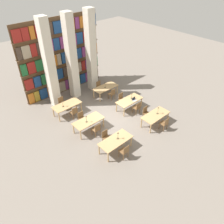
{
  "coord_description": "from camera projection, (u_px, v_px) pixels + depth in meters",
  "views": [
    {
      "loc": [
        -7.52,
        -8.49,
        8.91
      ],
      "look_at": [
        0.0,
        -0.23,
        0.67
      ],
      "focal_mm": 35.0,
      "sensor_mm": 36.0,
      "label": 1
    }
  ],
  "objects": [
    {
      "name": "ground_plane",
      "position": [
        110.0,
        119.0,
        14.42
      ],
      "size": [
        40.0,
        40.0,
        0.0
      ],
      "primitive_type": "plane",
      "color": "gray"
    },
    {
      "name": "bookshelf_bank",
      "position": [
        62.0,
        58.0,
        15.92
      ],
      "size": [
        6.47,
        0.35,
        5.5
      ],
      "color": "brown",
      "rests_on": "ground_plane"
    },
    {
      "name": "pillar_left",
      "position": [
        49.0,
        65.0,
        14.04
      ],
      "size": [
        0.59,
        0.59,
        6.0
      ],
      "color": "silver",
      "rests_on": "ground_plane"
    },
    {
      "name": "pillar_center",
      "position": [
        72.0,
        58.0,
        14.95
      ],
      "size": [
        0.59,
        0.59,
        6.0
      ],
      "color": "silver",
      "rests_on": "ground_plane"
    },
    {
      "name": "pillar_right",
      "position": [
        91.0,
        52.0,
        15.87
      ],
      "size": [
        0.59,
        0.59,
        6.0
      ],
      "color": "silver",
      "rests_on": "ground_plane"
    },
    {
      "name": "reading_table_0",
      "position": [
        116.0,
        141.0,
        11.76
      ],
      "size": [
        1.89,
        0.89,
        0.74
      ],
      "color": "tan",
      "rests_on": "ground_plane"
    },
    {
      "name": "chair_0",
      "position": [
        124.0,
        151.0,
        11.41
      ],
      "size": [
        0.42,
        0.4,
        0.9
      ],
      "color": "brown",
      "rests_on": "ground_plane"
    },
    {
      "name": "chair_1",
      "position": [
        106.0,
        137.0,
        12.27
      ],
      "size": [
        0.42,
        0.4,
        0.9
      ],
      "rotation": [
        0.0,
        0.0,
        3.14
      ],
      "color": "brown",
      "rests_on": "ground_plane"
    },
    {
      "name": "desk_lamp_0",
      "position": [
        118.0,
        134.0,
        11.63
      ],
      "size": [
        0.14,
        0.14,
        0.45
      ],
      "color": "brown",
      "rests_on": "reading_table_0"
    },
    {
      "name": "reading_table_1",
      "position": [
        155.0,
        116.0,
        13.58
      ],
      "size": [
        1.89,
        0.89,
        0.74
      ],
      "color": "tan",
      "rests_on": "ground_plane"
    },
    {
      "name": "chair_2",
      "position": [
        165.0,
        123.0,
        13.25
      ],
      "size": [
        0.42,
        0.4,
        0.9
      ],
      "color": "brown",
      "rests_on": "ground_plane"
    },
    {
      "name": "chair_3",
      "position": [
        146.0,
        113.0,
        14.11
      ],
      "size": [
        0.42,
        0.4,
        0.9
      ],
      "rotation": [
        0.0,
        0.0,
        3.14
      ],
      "color": "brown",
      "rests_on": "ground_plane"
    },
    {
      "name": "desk_lamp_1",
      "position": [
        158.0,
        109.0,
        13.43
      ],
      "size": [
        0.14,
        0.14,
        0.5
      ],
      "color": "brown",
      "rests_on": "reading_table_1"
    },
    {
      "name": "reading_table_2",
      "position": [
        88.0,
        122.0,
        13.12
      ],
      "size": [
        1.89,
        0.89,
        0.74
      ],
      "color": "tan",
      "rests_on": "ground_plane"
    },
    {
      "name": "chair_4",
      "position": [
        97.0,
        129.0,
        12.81
      ],
      "size": [
        0.42,
        0.4,
        0.9
      ],
      "color": "brown",
      "rests_on": "ground_plane"
    },
    {
      "name": "chair_5",
      "position": [
        82.0,
        118.0,
        13.67
      ],
      "size": [
        0.42,
        0.4,
        0.9
      ],
      "rotation": [
        0.0,
        0.0,
        3.14
      ],
      "color": "brown",
      "rests_on": "ground_plane"
    },
    {
      "name": "desk_lamp_2",
      "position": [
        86.0,
        118.0,
        12.78
      ],
      "size": [
        0.14,
        0.14,
        0.46
      ],
      "color": "brown",
      "rests_on": "reading_table_2"
    },
    {
      "name": "reading_table_3",
      "position": [
        129.0,
        101.0,
        14.93
      ],
      "size": [
        1.89,
        0.89,
        0.74
      ],
      "color": "tan",
      "rests_on": "ground_plane"
    },
    {
      "name": "chair_6",
      "position": [
        137.0,
        107.0,
        14.59
      ],
      "size": [
        0.42,
        0.4,
        0.9
      ],
      "color": "brown",
      "rests_on": "ground_plane"
    },
    {
      "name": "chair_7",
      "position": [
        122.0,
        99.0,
        15.46
      ],
      "size": [
        0.42,
        0.4,
        0.9
      ],
      "rotation": [
        0.0,
        0.0,
        3.14
      ],
      "color": "brown",
      "rests_on": "ground_plane"
    },
    {
      "name": "desk_lamp_3",
      "position": [
        132.0,
        95.0,
        14.88
      ],
      "size": [
        0.14,
        0.14,
        0.42
      ],
      "color": "brown",
      "rests_on": "reading_table_3"
    },
    {
      "name": "laptop",
      "position": [
        134.0,
        100.0,
        14.82
      ],
      "size": [
        0.32,
        0.22,
        0.21
      ],
      "color": "silver",
      "rests_on": "reading_table_3"
    },
    {
      "name": "reading_table_4",
      "position": [
        67.0,
        106.0,
        14.48
      ],
      "size": [
        1.89,
        0.89,
        0.74
      ],
      "color": "tan",
      "rests_on": "ground_plane"
    },
    {
      "name": "chair_8",
      "position": [
        74.0,
        112.0,
        14.17
      ],
      "size": [
        0.42,
        0.4,
        0.9
      ],
      "color": "brown",
      "rests_on": "ground_plane"
    },
    {
      "name": "chair_9",
      "position": [
        62.0,
        103.0,
        15.03
      ],
      "size": [
        0.42,
        0.4,
        0.9
      ],
      "rotation": [
        0.0,
        0.0,
        3.14
      ],
      "color": "brown",
      "rests_on": "ground_plane"
    },
    {
      "name": "desk_lamp_4",
      "position": [
        63.0,
        103.0,
        14.08
      ],
      "size": [
        0.14,
        0.14,
        0.43
      ],
      "color": "brown",
      "rests_on": "reading_table_4"
    },
    {
      "name": "reading_table_5",
      "position": [
        106.0,
        88.0,
        16.35
      ],
      "size": [
        1.89,
        0.89,
        0.74
      ],
      "color": "tan",
      "rests_on": "ground_plane"
    },
    {
      "name": "chair_10",
      "position": [
        112.0,
        94.0,
        16.01
      ],
      "size": [
        0.42,
        0.4,
        0.9
      ],
      "color": "brown",
      "rests_on": "ground_plane"
    },
    {
      "name": "chair_11",
      "position": [
        99.0,
        86.0,
        16.88
      ],
      "size": [
        0.42,
        0.4,
        0.9
      ],
      "rotation": [
        0.0,
        0.0,
        3.14
      ],
      "color": "brown",
      "rests_on": "ground_plane"
    },
    {
      "name": "desk_lamp_5",
      "position": [
        105.0,
        84.0,
        16.08
      ],
      "size": [
        0.14,
        0.14,
        0.44
      ],
      "color": "brown",
      "rests_on": "reading_table_5"
    }
  ]
}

